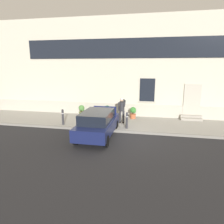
{
  "coord_description": "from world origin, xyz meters",
  "views": [
    {
      "loc": [
        1.31,
        -10.47,
        3.95
      ],
      "look_at": [
        -1.1,
        1.6,
        1.1
      ],
      "focal_mm": 32.0,
      "sensor_mm": 36.0,
      "label": 1
    }
  ],
  "objects_px": {
    "planter_cream": "(107,111)",
    "bollard_near_person": "(127,120)",
    "planter_terracotta": "(133,112)",
    "planter_olive": "(82,110)",
    "person_on_phone": "(122,109)",
    "hatchback_car_navy": "(98,123)",
    "bollard_far_left": "(63,116)"
  },
  "relations": [
    {
      "from": "bollard_far_left",
      "to": "planter_terracotta",
      "type": "distance_m",
      "value": 5.06
    },
    {
      "from": "bollard_near_person",
      "to": "bollard_far_left",
      "type": "xyz_separation_m",
      "value": [
        -4.24,
        0.0,
        0.0
      ]
    },
    {
      "from": "planter_olive",
      "to": "planter_cream",
      "type": "xyz_separation_m",
      "value": [
        1.99,
        0.23,
        0.0
      ]
    },
    {
      "from": "bollard_near_person",
      "to": "planter_cream",
      "type": "height_order",
      "value": "bollard_near_person"
    },
    {
      "from": "person_on_phone",
      "to": "planter_terracotta",
      "type": "bearing_deg",
      "value": 49.6
    },
    {
      "from": "planter_olive",
      "to": "planter_terracotta",
      "type": "distance_m",
      "value": 3.97
    },
    {
      "from": "bollard_near_person",
      "to": "person_on_phone",
      "type": "relative_size",
      "value": 0.6
    },
    {
      "from": "bollard_near_person",
      "to": "planter_cream",
      "type": "bearing_deg",
      "value": 124.31
    },
    {
      "from": "hatchback_car_navy",
      "to": "planter_olive",
      "type": "xyz_separation_m",
      "value": [
        -2.34,
        3.81,
        -0.18
      ]
    },
    {
      "from": "bollard_near_person",
      "to": "planter_terracotta",
      "type": "xyz_separation_m",
      "value": [
        0.15,
        2.51,
        -0.11
      ]
    },
    {
      "from": "planter_cream",
      "to": "bollard_near_person",
      "type": "bearing_deg",
      "value": -55.69
    },
    {
      "from": "planter_olive",
      "to": "planter_terracotta",
      "type": "bearing_deg",
      "value": 0.79
    },
    {
      "from": "hatchback_car_navy",
      "to": "person_on_phone",
      "type": "height_order",
      "value": "person_on_phone"
    },
    {
      "from": "planter_terracotta",
      "to": "bollard_far_left",
      "type": "bearing_deg",
      "value": -150.22
    },
    {
      "from": "hatchback_car_navy",
      "to": "person_on_phone",
      "type": "relative_size",
      "value": 2.33
    },
    {
      "from": "bollard_far_left",
      "to": "person_on_phone",
      "type": "relative_size",
      "value": 0.6
    },
    {
      "from": "planter_cream",
      "to": "planter_terracotta",
      "type": "height_order",
      "value": "same"
    },
    {
      "from": "bollard_near_person",
      "to": "hatchback_car_navy",
      "type": "bearing_deg",
      "value": -137.54
    },
    {
      "from": "bollard_far_left",
      "to": "planter_terracotta",
      "type": "xyz_separation_m",
      "value": [
        4.39,
        2.51,
        -0.11
      ]
    },
    {
      "from": "person_on_phone",
      "to": "planter_cream",
      "type": "bearing_deg",
      "value": 115.09
    },
    {
      "from": "bollard_near_person",
      "to": "bollard_far_left",
      "type": "height_order",
      "value": "same"
    },
    {
      "from": "bollard_far_left",
      "to": "person_on_phone",
      "type": "bearing_deg",
      "value": 16.7
    },
    {
      "from": "hatchback_car_navy",
      "to": "person_on_phone",
      "type": "xyz_separation_m",
      "value": [
        0.99,
        2.48,
        0.36
      ]
    },
    {
      "from": "hatchback_car_navy",
      "to": "planter_cream",
      "type": "distance_m",
      "value": 4.06
    },
    {
      "from": "person_on_phone",
      "to": "planter_olive",
      "type": "height_order",
      "value": "person_on_phone"
    },
    {
      "from": "hatchback_car_navy",
      "to": "bollard_near_person",
      "type": "distance_m",
      "value": 2.01
    },
    {
      "from": "planter_terracotta",
      "to": "hatchback_car_navy",
      "type": "bearing_deg",
      "value": -112.89
    },
    {
      "from": "hatchback_car_navy",
      "to": "planter_cream",
      "type": "bearing_deg",
      "value": 94.98
    },
    {
      "from": "bollard_near_person",
      "to": "planter_terracotta",
      "type": "bearing_deg",
      "value": 86.56
    },
    {
      "from": "bollard_near_person",
      "to": "person_on_phone",
      "type": "xyz_separation_m",
      "value": [
        -0.49,
        1.12,
        0.44
      ]
    },
    {
      "from": "hatchback_car_navy",
      "to": "bollard_far_left",
      "type": "distance_m",
      "value": 3.07
    },
    {
      "from": "bollard_far_left",
      "to": "planter_cream",
      "type": "xyz_separation_m",
      "value": [
        2.4,
        2.69,
        -0.11
      ]
    }
  ]
}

